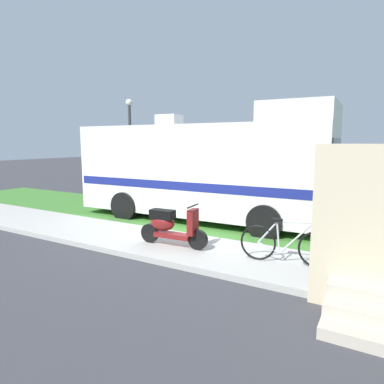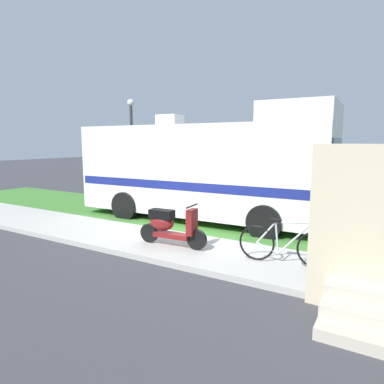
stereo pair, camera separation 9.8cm
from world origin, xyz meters
name	(u,v)px [view 1 (the left image)]	position (x,y,z in m)	size (l,w,h in m)	color
ground_plane	(191,235)	(0.00, 0.00, 0.00)	(80.00, 80.00, 0.00)	#38383D
sidewalk	(165,245)	(0.00, -1.20, 0.06)	(24.00, 2.00, 0.12)	#ADAAA3
grass_strip	(216,222)	(0.00, 1.50, 0.04)	(24.00, 3.40, 0.08)	#3D752D
motorhome_rv	(205,169)	(-0.48, 1.63, 1.62)	(7.66, 2.74, 3.41)	silver
scooter	(170,226)	(0.23, -1.31, 0.58)	(1.67, 0.50, 0.97)	black
bicycle	(287,244)	(2.78, -1.16, 0.51)	(1.79, 0.52, 0.90)	black
pickup_truck_near	(260,176)	(-0.32, 6.37, 0.99)	(5.37, 2.19, 1.86)	#B7B29E
street_lamp_post	(130,139)	(-5.06, 3.60, 2.54)	(0.28, 0.28, 4.18)	#333338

